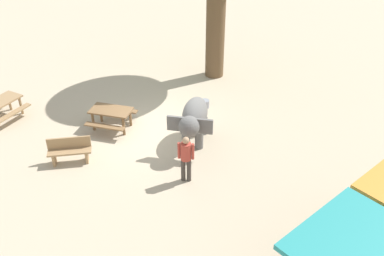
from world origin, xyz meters
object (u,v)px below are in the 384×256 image
at_px(person_handler, 186,156).
at_px(picnic_table_far, 111,114).
at_px(picnic_table_near, 1,105).
at_px(elephant, 194,119).
at_px(wooden_bench, 70,150).
at_px(feed_bucket, 205,104).

relative_size(person_handler, picnic_table_far, 0.78).
distance_m(person_handler, picnic_table_near, 7.97).
distance_m(person_handler, picnic_table_far, 4.13).
distance_m(picnic_table_near, picnic_table_far, 4.33).
xyz_separation_m(elephant, wooden_bench, (3.77, -1.87, -0.53)).
relative_size(person_handler, wooden_bench, 1.16).
bearing_deg(picnic_table_near, elephant, -74.64).
bearing_deg(person_handler, picnic_table_near, 69.64).
xyz_separation_m(person_handler, wooden_bench, (2.26, -3.24, -0.48)).
height_order(person_handler, picnic_table_far, person_handler).
relative_size(picnic_table_near, feed_bucket, 5.36).
distance_m(elephant, picnic_table_far, 3.21).
bearing_deg(elephant, picnic_table_near, -91.91).
bearing_deg(elephant, person_handler, 4.08).
bearing_deg(picnic_table_far, person_handler, -32.41).
xyz_separation_m(picnic_table_near, feed_bucket, (-6.43, 4.43, -0.43)).
distance_m(wooden_bench, picnic_table_far, 2.32).
height_order(elephant, person_handler, person_handler).
xyz_separation_m(picnic_table_far, feed_bucket, (-3.63, 1.13, -0.43)).
distance_m(person_handler, feed_bucket, 4.68).
bearing_deg(feed_bucket, wooden_bench, -2.57).
relative_size(person_handler, feed_bucket, 4.50).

